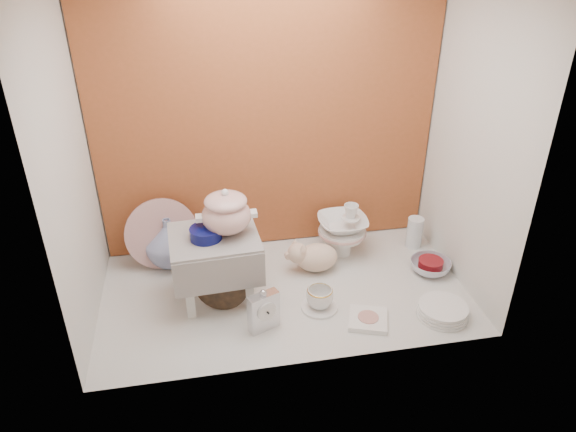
% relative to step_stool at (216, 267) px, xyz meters
% --- Properties ---
extents(ground, '(1.80, 1.80, 0.00)m').
position_rel_step_stool_xyz_m(ground, '(0.33, -0.02, -0.18)').
color(ground, silver).
rests_on(ground, ground).
extents(niche_shell, '(1.86, 1.03, 1.53)m').
position_rel_step_stool_xyz_m(niche_shell, '(0.33, 0.16, 0.75)').
color(niche_shell, '#A34D28').
rests_on(niche_shell, ground).
extents(step_stool, '(0.43, 0.38, 0.35)m').
position_rel_step_stool_xyz_m(step_stool, '(0.00, 0.00, 0.00)').
color(step_stool, silver).
rests_on(step_stool, ground).
extents(soup_tureen, '(0.35, 0.35, 0.23)m').
position_rel_step_stool_xyz_m(soup_tureen, '(0.07, 0.02, 0.29)').
color(soup_tureen, white).
rests_on(soup_tureen, step_stool).
extents(cobalt_bowl, '(0.17, 0.17, 0.05)m').
position_rel_step_stool_xyz_m(cobalt_bowl, '(-0.04, -0.02, 0.20)').
color(cobalt_bowl, '#0A0E51').
rests_on(cobalt_bowl, step_stool).
extents(floral_platter, '(0.39, 0.17, 0.37)m').
position_rel_step_stool_xyz_m(floral_platter, '(-0.26, 0.35, 0.01)').
color(floral_platter, silver).
rests_on(floral_platter, ground).
extents(blue_white_vase, '(0.34, 0.34, 0.27)m').
position_rel_step_stool_xyz_m(blue_white_vase, '(-0.23, 0.35, -0.04)').
color(blue_white_vase, white).
rests_on(blue_white_vase, ground).
extents(lacquer_tray, '(0.28, 0.15, 0.27)m').
position_rel_step_stool_xyz_m(lacquer_tray, '(0.02, -0.07, -0.04)').
color(lacquer_tray, black).
rests_on(lacquer_tray, ground).
extents(mantel_clock, '(0.15, 0.10, 0.21)m').
position_rel_step_stool_xyz_m(mantel_clock, '(0.19, -0.27, -0.07)').
color(mantel_clock, silver).
rests_on(mantel_clock, ground).
extents(plush_pig, '(0.33, 0.29, 0.17)m').
position_rel_step_stool_xyz_m(plush_pig, '(0.53, 0.13, -0.09)').
color(plush_pig, beige).
rests_on(plush_pig, ground).
extents(teacup_saucer, '(0.22, 0.22, 0.01)m').
position_rel_step_stool_xyz_m(teacup_saucer, '(0.47, -0.18, -0.17)').
color(teacup_saucer, white).
rests_on(teacup_saucer, ground).
extents(gold_rim_teacup, '(0.13, 0.13, 0.10)m').
position_rel_step_stool_xyz_m(gold_rim_teacup, '(0.47, -0.18, -0.11)').
color(gold_rim_teacup, white).
rests_on(gold_rim_teacup, teacup_saucer).
extents(lattice_dish, '(0.22, 0.22, 0.02)m').
position_rel_step_stool_xyz_m(lattice_dish, '(0.67, -0.31, -0.16)').
color(lattice_dish, white).
rests_on(lattice_dish, ground).
extents(dinner_plate_stack, '(0.30, 0.30, 0.06)m').
position_rel_step_stool_xyz_m(dinner_plate_stack, '(1.03, -0.34, -0.15)').
color(dinner_plate_stack, white).
rests_on(dinner_plate_stack, ground).
extents(crystal_bowl, '(0.28, 0.28, 0.07)m').
position_rel_step_stool_xyz_m(crystal_bowl, '(1.12, 0.01, -0.14)').
color(crystal_bowl, silver).
rests_on(crystal_bowl, ground).
extents(clear_glass_vase, '(0.10, 0.10, 0.18)m').
position_rel_step_stool_xyz_m(clear_glass_vase, '(1.13, 0.27, -0.09)').
color(clear_glass_vase, silver).
rests_on(clear_glass_vase, ground).
extents(porcelain_tower, '(0.31, 0.31, 0.31)m').
position_rel_step_stool_xyz_m(porcelain_tower, '(0.70, 0.27, -0.02)').
color(porcelain_tower, white).
rests_on(porcelain_tower, ground).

